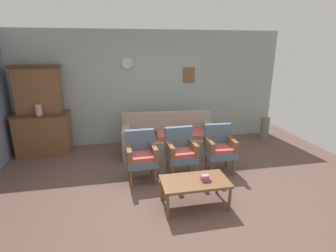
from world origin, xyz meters
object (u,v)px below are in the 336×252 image
at_px(armchair_near_couch_end, 181,150).
at_px(armchair_near_cabinet, 220,146).
at_px(book_stack_on_table, 205,178).
at_px(coffee_table, 195,183).
at_px(vase_on_cabinet, 39,110).
at_px(side_cabinet, 43,134).
at_px(floor_vase_by_wall, 265,128).
at_px(floral_couch, 169,140).
at_px(armchair_by_doorway, 141,154).

xyz_separation_m(armchair_near_couch_end, armchair_near_cabinet, (0.77, 0.04, 0.00)).
bearing_deg(book_stack_on_table, coffee_table, 166.25).
height_order(vase_on_cabinet, armchair_near_couch_end, vase_on_cabinet).
relative_size(coffee_table, book_stack_on_table, 6.99).
bearing_deg(side_cabinet, book_stack_on_table, -42.79).
bearing_deg(side_cabinet, floor_vase_by_wall, -1.07).
bearing_deg(armchair_near_cabinet, floral_couch, 127.73).
distance_m(vase_on_cabinet, book_stack_on_table, 3.81).
bearing_deg(coffee_table, side_cabinet, 136.07).
bearing_deg(armchair_near_cabinet, armchair_by_doorway, -177.56).
bearing_deg(floral_couch, side_cabinet, 168.29).
bearing_deg(floor_vase_by_wall, book_stack_on_table, -134.63).
distance_m(floral_couch, book_stack_on_table, 2.09).
relative_size(vase_on_cabinet, coffee_table, 0.23).
height_order(book_stack_on_table, floor_vase_by_wall, floor_vase_by_wall).
xyz_separation_m(floral_couch, armchair_near_cabinet, (0.78, -1.01, 0.17)).
xyz_separation_m(side_cabinet, armchair_near_cabinet, (3.51, -1.58, 0.03)).
bearing_deg(vase_on_cabinet, armchair_near_cabinet, -21.97).
xyz_separation_m(side_cabinet, vase_on_cabinet, (0.02, -0.17, 0.58)).
bearing_deg(armchair_near_couch_end, armchair_by_doorway, -177.75).
bearing_deg(armchair_near_couch_end, coffee_table, -91.87).
xyz_separation_m(side_cabinet, floor_vase_by_wall, (5.38, -0.10, -0.18)).
distance_m(floral_couch, coffee_table, 2.05).
bearing_deg(coffee_table, floor_vase_by_wall, 43.31).
xyz_separation_m(vase_on_cabinet, armchair_by_doorway, (1.99, -1.47, -0.55)).
distance_m(armchair_near_cabinet, floor_vase_by_wall, 2.39).
bearing_deg(vase_on_cabinet, floral_couch, -8.29).
xyz_separation_m(armchair_near_cabinet, floor_vase_by_wall, (1.86, 1.48, -0.21)).
relative_size(vase_on_cabinet, book_stack_on_table, 1.61).
height_order(armchair_by_doorway, floor_vase_by_wall, armchair_by_doorway).
height_order(side_cabinet, floor_vase_by_wall, side_cabinet).
bearing_deg(armchair_near_cabinet, book_stack_on_table, -121.42).
bearing_deg(floral_couch, book_stack_on_table, -86.38).
bearing_deg(floral_couch, armchair_by_doorway, -123.57).
height_order(armchair_by_doorway, armchair_near_cabinet, same).
height_order(vase_on_cabinet, armchair_by_doorway, vase_on_cabinet).
height_order(side_cabinet, armchair_near_cabinet, side_cabinet).
height_order(coffee_table, floor_vase_by_wall, floor_vase_by_wall).
relative_size(floral_couch, floor_vase_by_wall, 3.59).
relative_size(armchair_near_couch_end, book_stack_on_table, 6.29).
bearing_deg(floral_couch, armchair_near_cabinet, -52.27).
distance_m(side_cabinet, vase_on_cabinet, 0.60).
bearing_deg(armchair_by_doorway, book_stack_on_table, -49.86).
relative_size(armchair_by_doorway, coffee_table, 0.90).
distance_m(side_cabinet, floral_couch, 2.79).
xyz_separation_m(side_cabinet, book_stack_on_table, (2.86, -2.65, -0.01)).
bearing_deg(armchair_near_cabinet, side_cabinet, 155.79).
bearing_deg(vase_on_cabinet, side_cabinet, 97.10).
bearing_deg(coffee_table, armchair_near_cabinet, 52.14).
relative_size(floral_couch, book_stack_on_table, 14.40).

